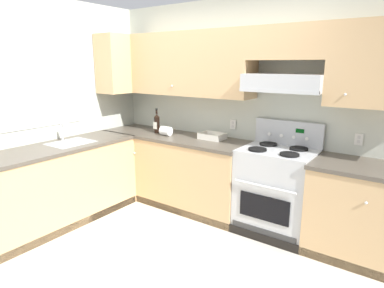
% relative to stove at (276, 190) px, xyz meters
% --- Properties ---
extents(ground_plane, '(7.04, 7.04, 0.00)m').
position_rel_stove_xyz_m(ground_plane, '(-0.87, -1.25, -0.48)').
color(ground_plane, beige).
extents(wall_back, '(4.68, 0.57, 2.55)m').
position_rel_stove_xyz_m(wall_back, '(-0.47, 0.27, 1.00)').
color(wall_back, beige).
rests_on(wall_back, ground_plane).
extents(wall_left, '(0.47, 4.00, 2.55)m').
position_rel_stove_xyz_m(wall_left, '(-2.46, -1.03, 0.87)').
color(wall_left, beige).
rests_on(wall_left, ground_plane).
extents(counter_back_run, '(3.60, 0.65, 0.91)m').
position_rel_stove_xyz_m(counter_back_run, '(-0.77, -0.01, -0.03)').
color(counter_back_run, tan).
rests_on(counter_back_run, ground_plane).
extents(counter_left_run, '(0.63, 1.91, 1.13)m').
position_rel_stove_xyz_m(counter_left_run, '(-2.11, -1.25, -0.02)').
color(counter_left_run, tan).
rests_on(counter_left_run, ground_plane).
extents(stove, '(0.76, 0.62, 1.20)m').
position_rel_stove_xyz_m(stove, '(0.00, 0.00, 0.00)').
color(stove, '#B7BABC').
rests_on(stove, ground_plane).
extents(wine_bottle, '(0.07, 0.08, 0.32)m').
position_rel_stove_xyz_m(wine_bottle, '(-1.68, -0.00, 0.56)').
color(wine_bottle, black).
rests_on(wine_bottle, counter_back_run).
extents(bowl, '(0.30, 0.22, 0.07)m').
position_rel_stove_xyz_m(bowl, '(-0.88, 0.10, 0.46)').
color(bowl, white).
rests_on(bowl, counter_back_run).
extents(paper_towel_roll, '(0.14, 0.12, 0.12)m').
position_rel_stove_xyz_m(paper_towel_roll, '(-1.47, -0.06, 0.49)').
color(paper_towel_roll, white).
rests_on(paper_towel_roll, counter_back_run).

